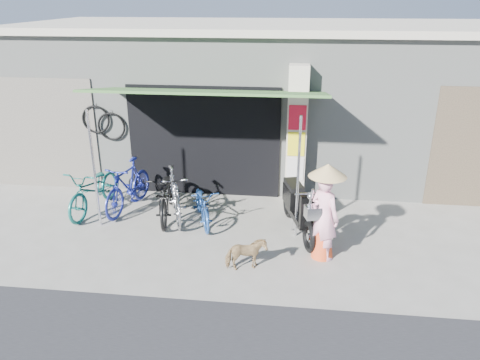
# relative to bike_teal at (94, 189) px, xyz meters

# --- Properties ---
(ground) EXTENTS (80.00, 80.00, 0.00)m
(ground) POSITION_rel_bike_teal_xyz_m (3.34, -1.39, -0.50)
(ground) COLOR gray
(ground) RESTS_ON ground
(bicycle_shop) EXTENTS (12.30, 5.30, 3.66)m
(bicycle_shop) POSITION_rel_bike_teal_xyz_m (3.34, 3.71, 1.33)
(bicycle_shop) COLOR gray
(bicycle_shop) RESTS_ON ground
(shop_pillar) EXTENTS (0.42, 0.44, 3.00)m
(shop_pillar) POSITION_rel_bike_teal_xyz_m (4.19, 1.06, 1.00)
(shop_pillar) COLOR beige
(shop_pillar) RESTS_ON ground
(awning) EXTENTS (4.60, 1.88, 2.72)m
(awning) POSITION_rel_bike_teal_xyz_m (2.44, 0.24, 2.01)
(awning) COLOR #36602B
(awning) RESTS_ON ground
(neighbour_left) EXTENTS (2.60, 0.06, 2.60)m
(neighbour_left) POSITION_rel_bike_teal_xyz_m (-1.66, 1.20, 0.80)
(neighbour_left) COLOR #6B665B
(neighbour_left) RESTS_ON ground
(bike_teal) EXTENTS (0.90, 1.97, 1.00)m
(bike_teal) POSITION_rel_bike_teal_xyz_m (0.00, 0.00, 0.00)
(bike_teal) COLOR #156259
(bike_teal) RESTS_ON ground
(bike_blue) EXTENTS (0.85, 1.87, 1.08)m
(bike_blue) POSITION_rel_bike_teal_xyz_m (0.69, 0.15, 0.04)
(bike_blue) COLOR navy
(bike_blue) RESTS_ON ground
(bike_black) EXTENTS (0.95, 1.99, 1.00)m
(bike_black) POSITION_rel_bike_teal_xyz_m (1.61, -0.08, 0.00)
(bike_black) COLOR black
(bike_black) RESTS_ON ground
(bike_silver) EXTENTS (1.08, 1.80, 1.05)m
(bike_silver) POSITION_rel_bike_teal_xyz_m (1.76, -0.15, 0.02)
(bike_silver) COLOR #A09FA4
(bike_silver) RESTS_ON ground
(bike_navy) EXTENTS (1.00, 1.60, 0.79)m
(bike_navy) POSITION_rel_bike_teal_xyz_m (2.37, -0.27, -0.10)
(bike_navy) COLOR #204A95
(bike_navy) RESTS_ON ground
(street_dog) EXTENTS (0.75, 0.52, 0.58)m
(street_dog) POSITION_rel_bike_teal_xyz_m (3.42, -1.93, -0.21)
(street_dog) COLOR #9D8953
(street_dog) RESTS_ON ground
(moped) EXTENTS (0.80, 1.97, 1.14)m
(moped) POSITION_rel_bike_teal_xyz_m (4.27, -0.47, 0.02)
(moped) COLOR black
(moped) RESTS_ON ground
(nun) EXTENTS (0.67, 0.66, 1.74)m
(nun) POSITION_rel_bike_teal_xyz_m (4.72, -1.36, 0.36)
(nun) COLOR #F5A5BC
(nun) RESTS_ON ground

